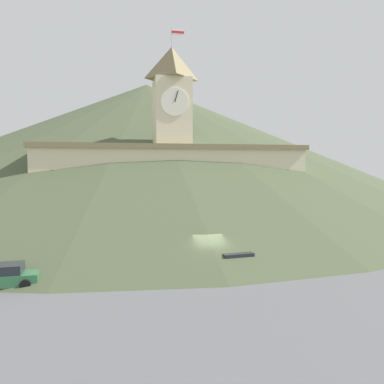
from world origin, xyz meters
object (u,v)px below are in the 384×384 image
pedestrian (149,234)px  car_blue_van (335,239)px  car_green_wagon (3,277)px  car_red_sedan (236,262)px  street_lamp_center (123,209)px  car_yellow_coupe (102,263)px  car_white_taxi (220,243)px  street_lamp_left (226,202)px

pedestrian → car_blue_van: bearing=146.1°
car_green_wagon → car_red_sedan: bearing=-180.0°
street_lamp_center → pedestrian: street_lamp_center is taller
car_blue_van → car_green_wagon: 29.00m
street_lamp_center → car_red_sedan: 16.44m
car_red_sedan → car_yellow_coupe: car_red_sedan is taller
car_green_wagon → car_blue_van: bearing=-170.6°
street_lamp_center → pedestrian: 4.09m
car_white_taxi → pedestrian: bearing=136.5°
car_blue_van → car_yellow_coupe: bearing=-175.0°
street_lamp_left → pedestrian: size_ratio=3.24×
car_green_wagon → pedestrian: size_ratio=2.82×
car_red_sedan → car_green_wagon: car_green_wagon is taller
car_blue_van → pedestrian: bearing=155.0°
car_blue_van → car_red_sedan: bearing=-159.9°
car_blue_van → car_white_taxi: bearing=168.5°
car_white_taxi → street_lamp_left: bearing=66.1°
street_lamp_center → pedestrian: (2.61, -1.91, -2.51)m
pedestrian → car_red_sedan: bearing=102.4°
street_lamp_center → street_lamp_left: size_ratio=0.87×
street_lamp_center → car_blue_van: bearing=-23.9°
street_lamp_left → car_red_sedan: 14.81m
car_red_sedan → street_lamp_center: bearing=-65.4°
street_lamp_center → car_white_taxi: size_ratio=1.01×
car_white_taxi → pedestrian: 8.24m
street_lamp_left → car_blue_van: size_ratio=1.03×
car_white_taxi → car_blue_van: bearing=-11.4°
car_blue_van → pedestrian: car_blue_van is taller
street_lamp_left → car_white_taxi: 8.38m
street_lamp_left → pedestrian: bearing=-168.1°
car_white_taxi → car_yellow_coupe: bearing=-159.2°
car_green_wagon → pedestrian: bearing=-132.9°
car_white_taxi → car_red_sedan: bearing=-99.4°
street_lamp_center → street_lamp_left: 11.64m
street_lamp_center → car_red_sedan: street_lamp_center is taller
pedestrian → street_lamp_center: bearing=-48.2°
car_red_sedan → pedestrian: pedestrian is taller
street_lamp_center → car_blue_van: size_ratio=0.89×
car_red_sedan → car_yellow_coupe: size_ratio=1.05×
car_red_sedan → car_yellow_coupe: bearing=-16.5°
street_lamp_left → car_yellow_coupe: size_ratio=1.24×
car_green_wagon → car_white_taxi: bearing=-158.9°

